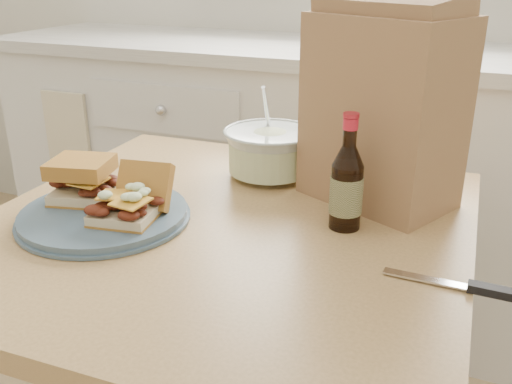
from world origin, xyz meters
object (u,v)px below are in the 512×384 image
at_px(dining_table, 224,272).
at_px(beer_bottle, 347,186).
at_px(paper_bag, 383,112).
at_px(coleslaw_bowl, 270,154).
at_px(plate, 104,215).

xyz_separation_m(dining_table, beer_bottle, (0.22, 0.07, 0.19)).
distance_m(beer_bottle, paper_bag, 0.19).
height_order(coleslaw_bowl, paper_bag, paper_bag).
relative_size(dining_table, beer_bottle, 4.27).
distance_m(coleslaw_bowl, paper_bag, 0.28).
distance_m(dining_table, coleslaw_bowl, 0.31).
relative_size(coleslaw_bowl, beer_bottle, 0.97).
relative_size(dining_table, plate, 2.93).
bearing_deg(dining_table, plate, -161.13).
bearing_deg(coleslaw_bowl, dining_table, -88.42).
bearing_deg(paper_bag, plate, -121.07).
bearing_deg(beer_bottle, plate, -145.03).
bearing_deg(plate, coleslaw_bowl, 59.15).
xyz_separation_m(dining_table, paper_bag, (0.24, 0.22, 0.29)).
xyz_separation_m(plate, coleslaw_bowl, (0.20, 0.34, 0.04)).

